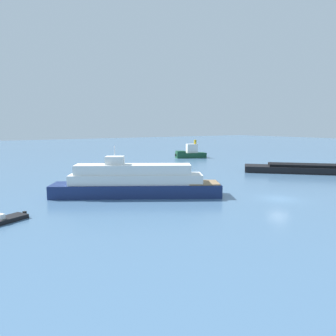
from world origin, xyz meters
TOP-DOWN VIEW (x-y plane):
  - ground_plane at (0.00, 0.00)m, footprint 400.00×400.00m
  - small_motorboat at (-31.29, 8.36)m, footprint 4.80×3.58m
  - fishing_skiff at (-5.79, 38.36)m, footprint 6.32×2.47m
  - white_riverboat at (-14.62, 11.89)m, footprint 21.38×15.59m
  - tugboat at (24.05, 49.96)m, footprint 9.36×6.36m
  - channel_buoy_red at (-1.54, 28.25)m, footprint 0.70×0.70m

SIDE VIEW (x-z plane):
  - ground_plane at x=0.00m, z-range 0.00..0.00m
  - fishing_skiff at x=-5.79m, z-range -0.23..0.71m
  - small_motorboat at x=-31.29m, z-range -0.22..0.71m
  - channel_buoy_red at x=-1.54m, z-range -0.14..1.76m
  - tugboat at x=24.05m, z-range -1.25..3.99m
  - white_riverboat at x=-14.62m, z-range -1.54..5.28m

